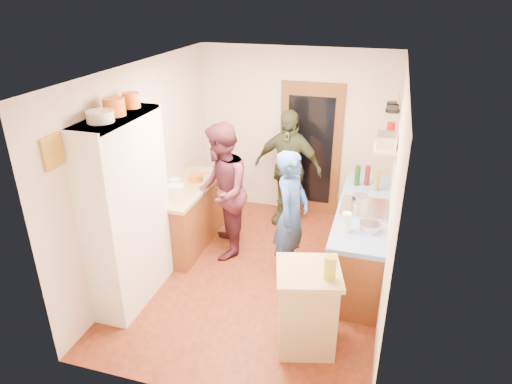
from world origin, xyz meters
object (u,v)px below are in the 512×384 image
at_px(hutch_body, 128,212).
at_px(island_base, 307,310).
at_px(person_left, 224,190).
at_px(right_counter_base, 360,240).
at_px(person_back, 288,168).
at_px(person_hob, 293,217).

height_order(hutch_body, island_base, hutch_body).
bearing_deg(person_left, hutch_body, -47.27).
bearing_deg(hutch_body, person_left, 61.08).
bearing_deg(right_counter_base, person_back, 139.78).
relative_size(person_hob, person_back, 0.93).
bearing_deg(right_counter_base, hutch_body, -152.53).
xyz_separation_m(right_counter_base, person_hob, (-0.82, -0.37, 0.41)).
height_order(right_counter_base, island_base, island_base).
relative_size(hutch_body, person_back, 1.23).
xyz_separation_m(hutch_body, person_hob, (1.68, 0.93, -0.27)).
bearing_deg(island_base, person_hob, 109.19).
relative_size(hutch_body, person_left, 1.20).
bearing_deg(person_back, person_hob, -67.68).
relative_size(person_hob, person_left, 0.90).
bearing_deg(person_left, person_hob, 54.65).
height_order(person_left, person_back, person_left).
distance_m(person_hob, person_back, 1.43).
bearing_deg(island_base, right_counter_base, 75.49).
bearing_deg(island_base, person_back, 106.99).
bearing_deg(person_back, person_left, -113.34).
distance_m(hutch_body, right_counter_base, 2.90).
bearing_deg(hutch_body, person_back, 60.30).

